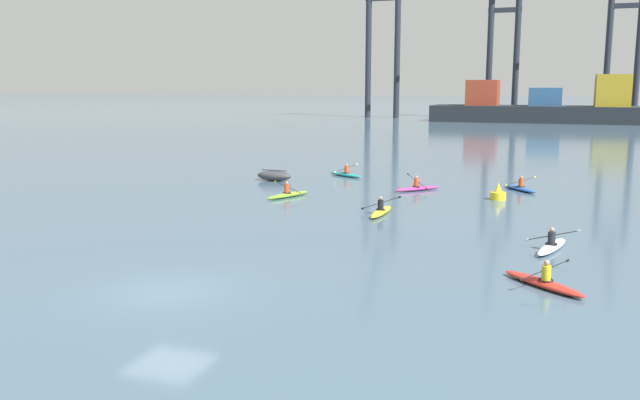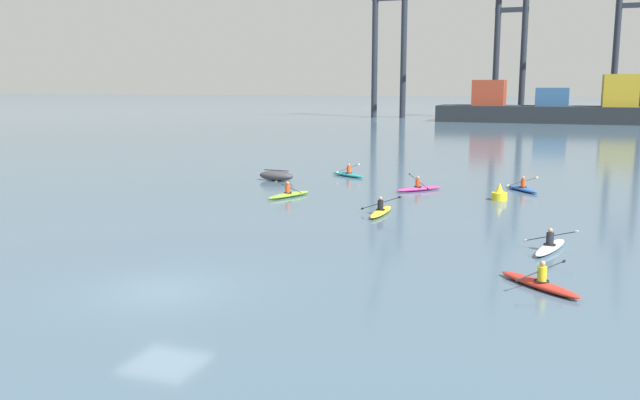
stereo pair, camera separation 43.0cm
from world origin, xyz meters
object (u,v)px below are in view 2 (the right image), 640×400
at_px(gantry_crane_west_mid, 511,29).
at_px(kayak_yellow, 381,211).
at_px(capsized_dinghy, 276,176).
at_px(channel_buoy, 499,194).
at_px(container_barge, 553,108).
at_px(gantry_crane_east_mid, 633,29).
at_px(gantry_crane_west, 389,23).
at_px(kayak_blue, 522,188).
at_px(kayak_red, 539,283).
at_px(kayak_white, 550,246).
at_px(kayak_teal, 348,174).
at_px(kayak_magenta, 419,188).
at_px(kayak_lime, 289,194).

distance_m(gantry_crane_west_mid, kayak_yellow, 106.74).
relative_size(capsized_dinghy, channel_buoy, 2.68).
height_order(container_barge, gantry_crane_east_mid, gantry_crane_east_mid).
bearing_deg(gantry_crane_west, kayak_blue, -70.64).
distance_m(capsized_dinghy, kayak_yellow, 13.90).
distance_m(container_barge, channel_buoy, 87.76).
relative_size(kayak_yellow, kayak_red, 1.16).
distance_m(gantry_crane_west_mid, kayak_red, 117.64).
xyz_separation_m(container_barge, kayak_white, (1.74, -99.46, -2.47)).
relative_size(capsized_dinghy, kayak_teal, 0.84).
distance_m(gantry_crane_west, channel_buoy, 101.62).
distance_m(gantry_crane_west_mid, kayak_white, 112.28).
relative_size(container_barge, gantry_crane_west, 1.01).
bearing_deg(kayak_white, kayak_magenta, 121.06).
height_order(gantry_crane_west_mid, kayak_red, gantry_crane_west_mid).
xyz_separation_m(gantry_crane_east_mid, kayak_yellow, (-19.91, -108.96, -16.89)).
bearing_deg(gantry_crane_west, channel_buoy, -71.97).
bearing_deg(kayak_teal, channel_buoy, -30.73).
distance_m(kayak_magenta, kayak_teal, 7.99).
xyz_separation_m(channel_buoy, kayak_red, (2.84, -17.22, -0.19)).
height_order(gantry_crane_west, gantry_crane_west_mid, gantry_crane_west).
distance_m(channel_buoy, kayak_teal, 13.26).
height_order(gantry_crane_west, kayak_lime, gantry_crane_west).
bearing_deg(gantry_crane_east_mid, kayak_white, -95.75).
bearing_deg(gantry_crane_west_mid, kayak_blue, -84.85).
distance_m(container_barge, kayak_yellow, 94.61).
height_order(gantry_crane_west_mid, capsized_dinghy, gantry_crane_west_mid).
bearing_deg(gantry_crane_west, container_barge, -12.72).
height_order(kayak_lime, kayak_yellow, kayak_yellow).
distance_m(gantry_crane_west_mid, capsized_dinghy, 97.60).
height_order(gantry_crane_west_mid, channel_buoy, gantry_crane_west_mid).
bearing_deg(channel_buoy, kayak_blue, 75.52).
relative_size(kayak_magenta, kayak_blue, 0.94).
bearing_deg(gantry_crane_west_mid, kayak_white, -84.54).
bearing_deg(kayak_red, kayak_lime, 136.54).
distance_m(gantry_crane_west_mid, kayak_magenta, 98.41).
bearing_deg(kayak_teal, kayak_yellow, -65.76).
bearing_deg(kayak_yellow, kayak_teal, 114.24).
distance_m(kayak_white, kayak_teal, 23.50).
bearing_deg(container_barge, gantry_crane_west_mid, 128.72).
bearing_deg(container_barge, kayak_yellow, -94.06).
distance_m(kayak_magenta, kayak_yellow, 8.47).
bearing_deg(kayak_yellow, kayak_magenta, 88.34).
height_order(container_barge, kayak_white, container_barge).
xyz_separation_m(container_barge, kayak_yellow, (-6.69, -94.34, -2.47)).
xyz_separation_m(gantry_crane_east_mid, kayak_magenta, (-19.66, -100.50, -16.89)).
relative_size(gantry_crane_west, kayak_teal, 12.45).
distance_m(gantry_crane_west, kayak_teal, 92.29).
bearing_deg(container_barge, gantry_crane_west, 167.28).
bearing_deg(kayak_magenta, gantry_crane_east_mid, 78.93).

